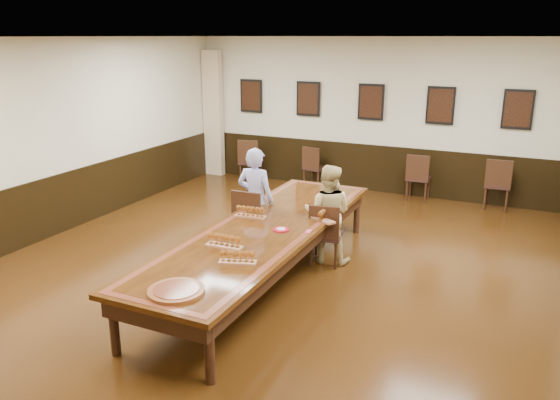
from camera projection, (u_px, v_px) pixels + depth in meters
The scene contains 23 objects.
floor at pixel (265, 280), 7.52m from camera, with size 8.00×10.00×0.02m, color black.
ceiling at pixel (262, 36), 6.59m from camera, with size 8.00×10.00×0.02m, color white.
wall_back at pixel (371, 116), 11.40m from camera, with size 8.00×0.02×3.20m, color beige.
wall_left at pixel (39, 141), 8.68m from camera, with size 0.02×10.00×3.20m, color beige.
chair_man at pixel (253, 220), 8.36m from camera, with size 0.47×0.52×1.01m, color black, non-canonical shape.
chair_woman at pixel (326, 233), 7.90m from camera, with size 0.44×0.48×0.93m, color black, non-canonical shape.
spare_chair_a at pixel (251, 160), 12.36m from camera, with size 0.47×0.51×1.00m, color black, non-canonical shape.
spare_chair_b at pixel (315, 166), 11.98m from camera, with size 0.43×0.47×0.91m, color black, non-canonical shape.
spare_chair_c at pixel (419, 177), 11.03m from camera, with size 0.45×0.49×0.96m, color black, non-canonical shape.
spare_chair_d at pixel (498, 183), 10.44m from camera, with size 0.47×0.51×1.00m, color black, non-canonical shape.
person_man at pixel (256, 199), 8.36m from camera, with size 0.59×0.39×1.61m, color #5562D5.
person_woman at pixel (328, 214), 7.92m from camera, with size 0.73×0.56×1.46m, color #D0BC82.
pink_phone at pixel (308, 231), 7.14m from camera, with size 0.07×0.14×0.01m, color #D24664.
curtain at pixel (213, 114), 12.79m from camera, with size 0.45×0.18×2.90m, color #CFB48E.
wainscoting at pixel (264, 245), 7.37m from camera, with size 8.00×10.00×1.00m.
conference_table at pixel (264, 237), 7.34m from camera, with size 1.40×5.00×0.76m.
posters at pixel (371, 102), 11.25m from camera, with size 6.14×0.04×0.74m.
flight_a at pixel (250, 212), 7.68m from camera, with size 0.46×0.18×0.17m.
flight_b at pixel (322, 216), 7.55m from camera, with size 0.43×0.31×0.16m.
flight_c at pixel (224, 241), 6.59m from camera, with size 0.47×0.16×0.17m.
flight_d at pixel (238, 257), 6.13m from camera, with size 0.44×0.26×0.16m.
red_plate_grp at pixel (281, 230), 7.19m from camera, with size 0.21×0.21×0.03m.
carved_platter at pixel (176, 291), 5.44m from camera, with size 0.70×0.70×0.05m.
Camera 1 is at (3.10, -6.14, 3.22)m, focal length 35.00 mm.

